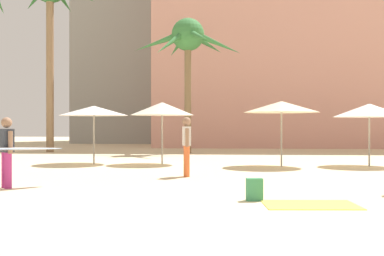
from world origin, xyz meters
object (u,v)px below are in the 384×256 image
backpack (254,190)px  person_mid_left (4,149)px  cafe_umbrella_5 (94,111)px  cafe_umbrella_4 (369,110)px  beach_towel (310,205)px  cafe_umbrella_2 (281,107)px  palm_tree_right (188,43)px  cafe_umbrella_0 (162,109)px  person_mid_right (187,144)px

backpack → person_mid_left: person_mid_left is taller
backpack → cafe_umbrella_5: bearing=23.5°
cafe_umbrella_4 → beach_towel: bearing=-110.7°
beach_towel → cafe_umbrella_4: bearing=69.3°
cafe_umbrella_4 → cafe_umbrella_2: bearing=-172.0°
palm_tree_right → cafe_umbrella_5: bearing=-110.4°
cafe_umbrella_4 → cafe_umbrella_5: (-9.97, 0.31, 0.02)m
cafe_umbrella_0 → cafe_umbrella_2: bearing=-10.4°
cafe_umbrella_2 → cafe_umbrella_5: (-6.87, 0.74, -0.09)m
cafe_umbrella_4 → beach_towel: 9.86m
cafe_umbrella_0 → cafe_umbrella_4: size_ratio=0.95×
backpack → cafe_umbrella_2: bearing=-17.7°
cafe_umbrella_5 → person_mid_right: size_ratio=1.56×
cafe_umbrella_0 → cafe_umbrella_5: size_ratio=0.92×
palm_tree_right → person_mid_left: palm_tree_right is taller
cafe_umbrella_4 → person_mid_right: cafe_umbrella_4 is taller
beach_towel → person_mid_right: bearing=118.8°
person_mid_left → person_mid_right: size_ratio=1.41×
cafe_umbrella_5 → person_mid_right: (3.91, -4.54, -1.08)m
beach_towel → backpack: (-0.96, 0.46, 0.19)m
cafe_umbrella_0 → cafe_umbrella_4: 7.41m
cafe_umbrella_2 → palm_tree_right: bearing=115.6°
cafe_umbrella_2 → beach_towel: 8.85m
person_mid_left → person_mid_right: (3.81, 3.03, 0.02)m
cafe_umbrella_0 → cafe_umbrella_4: (7.40, -0.35, -0.09)m
cafe_umbrella_0 → beach_towel: 10.40m
cafe_umbrella_2 → cafe_umbrella_4: bearing=8.0°
cafe_umbrella_0 → cafe_umbrella_5: bearing=-179.0°
cafe_umbrella_0 → cafe_umbrella_2: size_ratio=0.90×
palm_tree_right → beach_towel: (3.71, -17.00, -5.77)m
palm_tree_right → cafe_umbrella_5: size_ratio=2.75×
backpack → person_mid_right: 4.71m
cafe_umbrella_2 → person_mid_left: bearing=-134.8°
cafe_umbrella_0 → beach_towel: size_ratio=1.46×
beach_towel → person_mid_right: person_mid_right is taller
palm_tree_right → cafe_umbrella_4: (7.12, -7.96, -3.82)m
palm_tree_right → cafe_umbrella_2: size_ratio=2.69×
cafe_umbrella_0 → backpack: size_ratio=5.65×
cafe_umbrella_4 → backpack: bearing=-117.1°
person_mid_right → cafe_umbrella_0: bearing=97.9°
cafe_umbrella_0 → person_mid_right: 4.91m
beach_towel → palm_tree_right: bearing=102.3°
palm_tree_right → cafe_umbrella_2: bearing=-64.4°
palm_tree_right → cafe_umbrella_0: bearing=-92.1°
cafe_umbrella_2 → cafe_umbrella_5: cafe_umbrella_2 is taller
cafe_umbrella_0 → cafe_umbrella_4: bearing=-2.7°
palm_tree_right → backpack: size_ratio=16.82×
cafe_umbrella_2 → person_mid_left: size_ratio=1.13×
cafe_umbrella_5 → beach_towel: cafe_umbrella_5 is taller
palm_tree_right → cafe_umbrella_5: (-2.85, -7.65, -3.80)m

